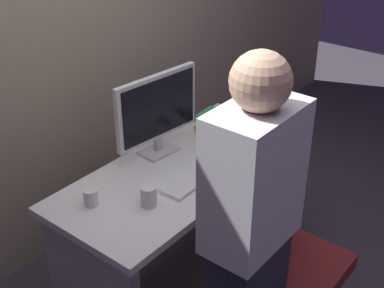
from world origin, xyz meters
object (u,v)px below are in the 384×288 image
at_px(book_stack, 214,122).
at_px(cup_by_monitor, 91,197).
at_px(keyboard, 196,177).
at_px(mouse, 229,150).
at_px(person_at_desk, 250,241).
at_px(cup_near_keyboard, 149,196).
at_px(cell_phone, 250,142).
at_px(office_chair, 284,266).
at_px(monitor, 157,110).
at_px(desk, 185,201).

bearing_deg(book_stack, cup_by_monitor, 179.44).
bearing_deg(cup_by_monitor, keyboard, -26.97).
relative_size(mouse, book_stack, 0.45).
xyz_separation_m(person_at_desk, keyboard, (0.34, 0.55, -0.08)).
xyz_separation_m(mouse, cup_by_monitor, (-0.80, 0.23, 0.02)).
relative_size(keyboard, book_stack, 1.94).
relative_size(mouse, cup_near_keyboard, 0.99).
relative_size(book_stack, cell_phone, 1.54).
distance_m(office_chair, monitor, 1.03).
bearing_deg(mouse, person_at_desk, -139.50).
bearing_deg(cup_near_keyboard, desk, 13.74).
xyz_separation_m(office_chair, cup_near_keyboard, (-0.36, 0.55, 0.37)).
xyz_separation_m(person_at_desk, book_stack, (0.81, 0.78, -0.03)).
relative_size(keyboard, mouse, 4.30).
distance_m(person_at_desk, monitor, 0.98).
relative_size(desk, mouse, 15.00).
xyz_separation_m(person_at_desk, cell_phone, (0.83, 0.54, -0.09)).
height_order(person_at_desk, cell_phone, person_at_desk).
relative_size(cup_by_monitor, cell_phone, 0.56).
relative_size(monitor, cell_phone, 3.75).
xyz_separation_m(keyboard, cell_phone, (0.49, -0.01, -0.01)).
distance_m(monitor, keyboard, 0.42).
height_order(monitor, book_stack, monitor).
xyz_separation_m(desk, cell_phone, (0.43, -0.13, 0.23)).
bearing_deg(cup_near_keyboard, office_chair, -56.81).
bearing_deg(monitor, cup_near_keyboard, -143.53).
distance_m(mouse, cup_near_keyboard, 0.64).
bearing_deg(cell_phone, mouse, 162.77).
xyz_separation_m(desk, mouse, (0.26, -0.10, 0.24)).
bearing_deg(book_stack, office_chair, -119.23).
relative_size(office_chair, cup_near_keyboard, 9.31).
relative_size(office_chair, book_stack, 4.23).
xyz_separation_m(desk, keyboard, (-0.06, -0.12, 0.24)).
height_order(office_chair, cup_by_monitor, office_chair).
height_order(office_chair, cell_phone, office_chair).
bearing_deg(keyboard, monitor, 74.03).
relative_size(office_chair, person_at_desk, 0.57).
bearing_deg(office_chair, cup_by_monitor, 124.42).
relative_size(keyboard, cell_phone, 2.99).
distance_m(office_chair, cup_by_monitor, 1.00).
bearing_deg(book_stack, keyboard, -153.26).
height_order(office_chair, keyboard, office_chair).
height_order(keyboard, cup_near_keyboard, cup_near_keyboard).
bearing_deg(person_at_desk, desk, 59.06).
bearing_deg(monitor, book_stack, -12.95).
distance_m(desk, keyboard, 0.27).
relative_size(cup_near_keyboard, cup_by_monitor, 1.25).
bearing_deg(cell_phone, book_stack, 87.14).
xyz_separation_m(office_chair, book_stack, (0.42, 0.76, 0.39)).
xyz_separation_m(monitor, book_stack, (0.39, -0.09, -0.19)).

